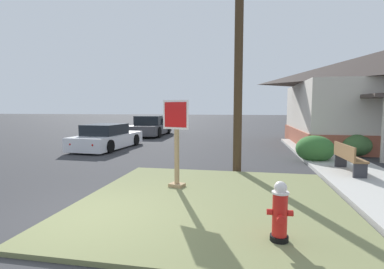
{
  "coord_description": "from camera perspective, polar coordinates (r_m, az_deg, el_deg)",
  "views": [
    {
      "loc": [
        2.86,
        -4.62,
        2.07
      ],
      "look_at": [
        1.34,
        3.54,
        1.29
      ],
      "focal_mm": 26.83,
      "sensor_mm": 36.0,
      "label": 1
    }
  ],
  "objects": [
    {
      "name": "shrub_near_porch",
      "position": [
        14.13,
        29.78,
        -1.86
      ],
      "size": [
        1.24,
        1.24,
        0.94
      ],
      "primitive_type": "ellipsoid",
      "color": "#3B6132",
      "rests_on": "ground"
    },
    {
      "name": "grass_corner_patch",
      "position": [
        6.46,
        4.06,
        -12.97
      ],
      "size": [
        5.62,
        5.69,
        0.08
      ],
      "primitive_type": "cube",
      "color": "olive",
      "rests_on": "ground"
    },
    {
      "name": "parked_sedan_white",
      "position": [
        15.17,
        -16.51,
        -0.65
      ],
      "size": [
        2.14,
        4.58,
        1.25
      ],
      "color": "silver",
      "rests_on": "ground"
    },
    {
      "name": "pickup_truck_charcoal",
      "position": [
        21.53,
        -8.17,
        1.42
      ],
      "size": [
        2.33,
        5.11,
        1.48
      ],
      "color": "#38383D",
      "rests_on": "ground"
    },
    {
      "name": "ground_plane",
      "position": [
        5.82,
        -20.54,
        -15.86
      ],
      "size": [
        160.0,
        160.0,
        0.0
      ],
      "primitive_type": "plane",
      "color": "#333335"
    },
    {
      "name": "sidewalk_strip",
      "position": [
        11.0,
        28.12,
        -5.82
      ],
      "size": [
        2.2,
        16.76,
        0.12
      ],
      "primitive_type": "cube",
      "color": "#B2AFA8",
      "rests_on": "ground"
    },
    {
      "name": "street_bench",
      "position": [
        9.92,
        28.57,
        -3.87
      ],
      "size": [
        0.45,
        1.7,
        0.85
      ],
      "color": "brown",
      "rests_on": "sidewalk_strip"
    },
    {
      "name": "corner_house",
      "position": [
        18.3,
        33.49,
        6.11
      ],
      "size": [
        9.14,
        9.23,
        5.06
      ],
      "color": "brown",
      "rests_on": "ground"
    },
    {
      "name": "stop_sign",
      "position": [
        7.16,
        -3.11,
        -2.13
      ],
      "size": [
        0.69,
        0.37,
        2.18
      ],
      "color": "#A3845B",
      "rests_on": "grass_corner_patch"
    },
    {
      "name": "fire_hydrant",
      "position": [
        4.61,
        17.07,
        -14.68
      ],
      "size": [
        0.38,
        0.34,
        0.91
      ],
      "color": "black",
      "rests_on": "grass_corner_patch"
    },
    {
      "name": "shrub_by_curb",
      "position": [
        11.88,
        23.22,
        -2.63
      ],
      "size": [
        1.39,
        1.39,
        1.02
      ],
      "primitive_type": "ellipsoid",
      "color": "#33682D",
      "rests_on": "ground"
    },
    {
      "name": "manhole_cover",
      "position": [
        8.08,
        -11.87,
        -9.56
      ],
      "size": [
        0.7,
        0.7,
        0.02
      ],
      "primitive_type": "cylinder",
      "color": "black",
      "rests_on": "ground"
    }
  ]
}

